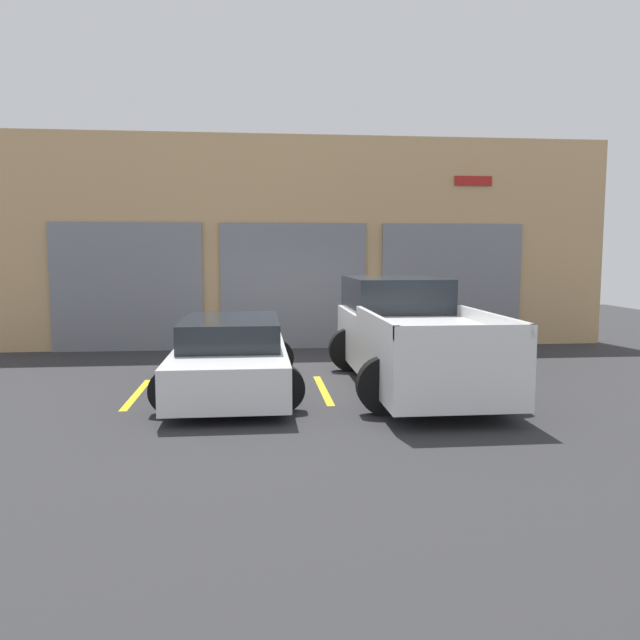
{
  "coord_description": "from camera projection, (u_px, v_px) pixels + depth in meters",
  "views": [
    {
      "loc": [
        -1.08,
        -11.54,
        2.24
      ],
      "look_at": [
        0.0,
        -1.07,
        1.1
      ],
      "focal_mm": 35.0,
      "sensor_mm": 36.0,
      "label": 1
    }
  ],
  "objects": [
    {
      "name": "parking_stripe_centre",
      "position": [
        499.0,
        386.0,
        10.51
      ],
      "size": [
        0.12,
        2.2,
        0.01
      ],
      "primitive_type": "cube",
      "color": "gold",
      "rests_on": "ground"
    },
    {
      "name": "pickup_truck",
      "position": [
        409.0,
        336.0,
        10.54
      ],
      "size": [
        2.41,
        5.23,
        1.78
      ],
      "color": "white",
      "rests_on": "ground"
    },
    {
      "name": "shophouse_building",
      "position": [
        301.0,
        245.0,
        14.75
      ],
      "size": [
        14.75,
        0.68,
        4.93
      ],
      "color": "tan",
      "rests_on": "ground"
    },
    {
      "name": "sedan_white",
      "position": [
        231.0,
        357.0,
        10.02
      ],
      "size": [
        2.17,
        4.22,
        1.19
      ],
      "color": "white",
      "rests_on": "ground"
    },
    {
      "name": "parking_stripe_left",
      "position": [
        323.0,
        390.0,
        10.21
      ],
      "size": [
        0.12,
        2.2,
        0.01
      ],
      "primitive_type": "cube",
      "color": "gold",
      "rests_on": "ground"
    },
    {
      "name": "ground_plane",
      "position": [
        314.0,
        372.0,
        11.76
      ],
      "size": [
        28.0,
        28.0,
        0.0
      ],
      "primitive_type": "plane",
      "color": "#2D2D30"
    },
    {
      "name": "parking_stripe_far_left",
      "position": [
        137.0,
        394.0,
        9.9
      ],
      "size": [
        0.12,
        2.2,
        0.01
      ],
      "primitive_type": "cube",
      "color": "gold",
      "rests_on": "ground"
    }
  ]
}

